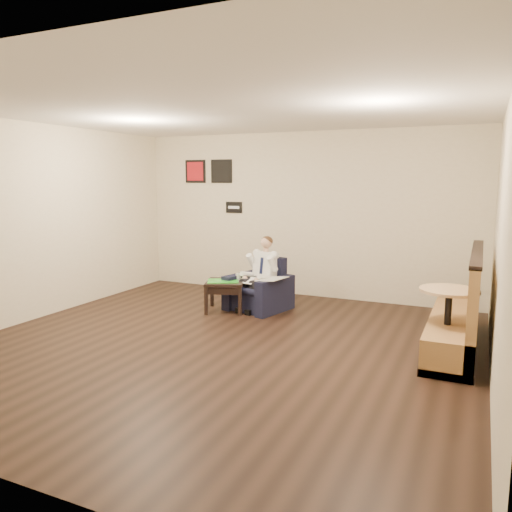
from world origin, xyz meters
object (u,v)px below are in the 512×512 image
at_px(coffee_mug, 238,277).
at_px(cafe_table, 447,324).
at_px(side_table, 225,296).
at_px(banquette, 455,300).
at_px(armchair, 258,284).
at_px(seated_man, 254,276).
at_px(smartphone, 230,279).
at_px(green_folder, 223,281).

bearing_deg(coffee_mug, cafe_table, -17.36).
height_order(side_table, banquette, banquette).
distance_m(armchair, side_table, 0.54).
distance_m(coffee_mug, cafe_table, 3.26).
xyz_separation_m(side_table, banquette, (3.29, -0.36, 0.35)).
height_order(seated_man, smartphone, seated_man).
distance_m(smartphone, cafe_table, 3.39).
bearing_deg(seated_man, smartphone, -163.54).
xyz_separation_m(coffee_mug, banquette, (3.15, -0.54, 0.07)).
bearing_deg(coffee_mug, seated_man, 1.42).
relative_size(side_table, green_folder, 1.22).
relative_size(side_table, banquette, 0.25).
bearing_deg(smartphone, cafe_table, -26.19).
height_order(seated_man, side_table, seated_man).
bearing_deg(coffee_mug, banquette, -9.64).
bearing_deg(banquette, green_folder, 174.36).
relative_size(coffee_mug, banquette, 0.04).
bearing_deg(coffee_mug, green_folder, -126.67).
xyz_separation_m(armchair, green_folder, (-0.45, -0.32, 0.08)).
relative_size(armchair, coffee_mug, 8.30).
distance_m(armchair, coffee_mug, 0.33).
xyz_separation_m(side_table, green_folder, (-0.02, -0.03, 0.24)).
bearing_deg(side_table, smartphone, 92.29).
relative_size(armchair, side_table, 1.43).
relative_size(coffee_mug, smartphone, 0.68).
bearing_deg(cafe_table, side_table, 166.27).
xyz_separation_m(armchair, seated_man, (-0.03, -0.10, 0.15)).
xyz_separation_m(seated_man, cafe_table, (2.84, -0.98, -0.14)).
distance_m(seated_man, banquette, 2.94).
height_order(coffee_mug, cafe_table, cafe_table).
height_order(seated_man, coffee_mug, seated_man).
xyz_separation_m(armchair, banquette, (2.86, -0.64, 0.19)).
height_order(armchair, side_table, armchair).
xyz_separation_m(smartphone, banquette, (3.29, -0.53, 0.11)).
bearing_deg(green_folder, banquette, -5.64).
distance_m(side_table, banquette, 3.33).
relative_size(coffee_mug, cafe_table, 0.12).
bearing_deg(green_folder, coffee_mug, 53.33).
height_order(banquette, cafe_table, banquette).
height_order(side_table, cafe_table, cafe_table).
bearing_deg(armchair, green_folder, -130.27).
bearing_deg(green_folder, side_table, 53.33).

